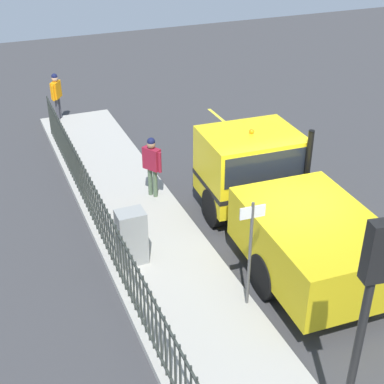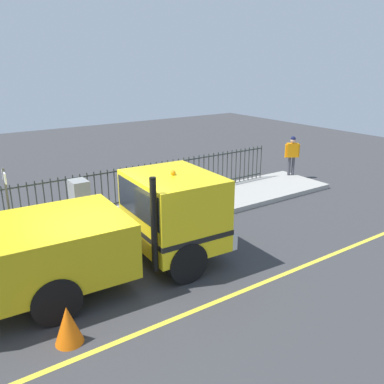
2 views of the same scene
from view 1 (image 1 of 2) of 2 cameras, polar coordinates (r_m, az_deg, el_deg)
ground_plane at (r=13.03m, az=9.63°, el=-6.06°), size 44.18×44.18×0.00m
sidewalk_slab at (r=11.95m, az=-2.05°, el=-8.82°), size 2.43×20.08×0.17m
lane_marking at (r=14.11m, az=16.90°, el=-3.99°), size 0.12×18.08×0.01m
work_truck at (r=12.69m, az=8.73°, el=-0.51°), size 2.62×6.09×2.55m
worker_standing at (r=14.27m, az=-4.19°, el=3.25°), size 0.43×0.55×1.68m
pedestrian_distant at (r=19.84m, az=-13.92°, el=10.10°), size 0.42×0.53×1.64m
iron_fence at (r=11.25m, az=-7.26°, el=-7.04°), size 0.04×17.11×1.32m
traffic_light_near at (r=7.49m, az=17.84°, el=-10.16°), size 0.33×0.26×3.83m
utility_cabinet at (r=11.99m, az=-6.28°, el=-4.65°), size 0.61×0.48×1.26m
traffic_cone at (r=12.86m, az=18.86°, el=-6.00°), size 0.50×0.50×0.72m
street_sign at (r=10.36m, az=6.11°, el=-5.26°), size 0.50×0.06×2.32m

